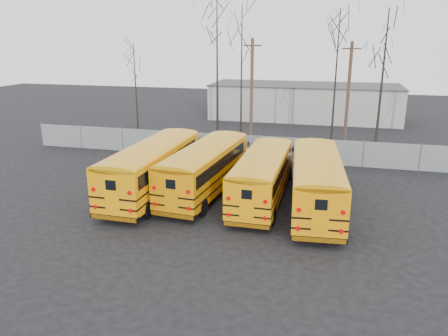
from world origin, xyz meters
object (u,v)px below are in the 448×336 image
(utility_pole_left, at_px, (252,91))
(bus_d, at_px, (316,178))
(bus_c, at_px, (263,173))
(bus_a, at_px, (154,164))
(bus_b, at_px, (206,165))
(utility_pole_right, at_px, (348,94))

(utility_pole_left, bearing_deg, bus_d, -54.94)
(bus_c, distance_m, utility_pole_left, 15.27)
(bus_a, relative_size, bus_b, 1.03)
(bus_b, bearing_deg, bus_c, -2.64)
(bus_c, relative_size, bus_d, 0.93)
(bus_b, distance_m, bus_c, 3.69)
(bus_a, bearing_deg, utility_pole_right, 54.06)
(bus_c, height_order, bus_d, bus_d)
(bus_b, bearing_deg, utility_pole_left, 94.29)
(bus_a, distance_m, bus_d, 9.92)
(bus_b, distance_m, utility_pole_left, 14.38)
(bus_b, xyz_separation_m, utility_pole_left, (0.10, 14.06, 2.98))
(bus_b, bearing_deg, utility_pole_right, 64.59)
(bus_d, distance_m, utility_pole_left, 16.77)
(bus_a, height_order, bus_d, bus_a)
(bus_d, bearing_deg, utility_pole_left, 108.90)
(bus_b, distance_m, utility_pole_right, 17.25)
(bus_a, height_order, utility_pole_left, utility_pole_left)
(bus_b, relative_size, bus_c, 1.07)
(bus_a, bearing_deg, bus_b, 17.29)
(bus_d, distance_m, utility_pole_right, 16.08)
(utility_pole_left, relative_size, utility_pole_right, 1.03)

